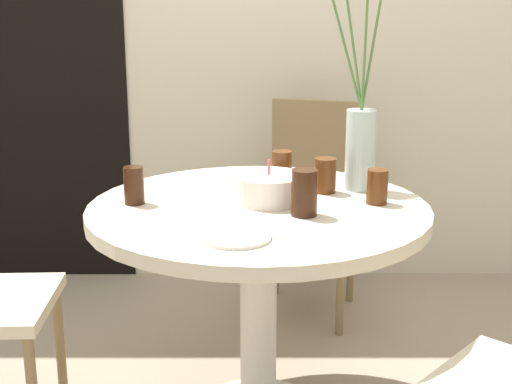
{
  "coord_description": "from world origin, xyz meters",
  "views": [
    {
      "loc": [
        -0.01,
        -2.03,
        1.31
      ],
      "look_at": [
        0.0,
        0.0,
        0.76
      ],
      "focal_mm": 50.0,
      "sensor_mm": 36.0,
      "label": 1
    }
  ],
  "objects_px": {
    "flower_vase": "(357,109)",
    "drink_glass_0": "(323,175)",
    "birthday_cake": "(266,188)",
    "drink_glass_4": "(279,169)",
    "side_plate": "(233,237)",
    "drink_glass_2": "(302,193)",
    "chair_right_flank": "(308,196)",
    "drink_glass_1": "(131,185)",
    "drink_glass_3": "(375,186)"
  },
  "relations": [
    {
      "from": "flower_vase",
      "to": "drink_glass_0",
      "type": "bearing_deg",
      "value": -157.82
    },
    {
      "from": "birthday_cake",
      "to": "drink_glass_4",
      "type": "distance_m",
      "value": 0.18
    },
    {
      "from": "side_plate",
      "to": "drink_glass_0",
      "type": "relative_size",
      "value": 1.66
    },
    {
      "from": "drink_glass_0",
      "to": "flower_vase",
      "type": "bearing_deg",
      "value": 22.18
    },
    {
      "from": "drink_glass_0",
      "to": "drink_glass_4",
      "type": "distance_m",
      "value": 0.15
    },
    {
      "from": "drink_glass_2",
      "to": "chair_right_flank",
      "type": "bearing_deg",
      "value": 84.38
    },
    {
      "from": "flower_vase",
      "to": "side_plate",
      "type": "height_order",
      "value": "flower_vase"
    },
    {
      "from": "drink_glass_1",
      "to": "drink_glass_3",
      "type": "bearing_deg",
      "value": 0.19
    },
    {
      "from": "drink_glass_1",
      "to": "drink_glass_4",
      "type": "bearing_deg",
      "value": 23.78
    },
    {
      "from": "birthday_cake",
      "to": "flower_vase",
      "type": "bearing_deg",
      "value": 27.37
    },
    {
      "from": "birthday_cake",
      "to": "chair_right_flank",
      "type": "bearing_deg",
      "value": 77.05
    },
    {
      "from": "drink_glass_3",
      "to": "drink_glass_1",
      "type": "bearing_deg",
      "value": -179.81
    },
    {
      "from": "chair_right_flank",
      "to": "drink_glass_1",
      "type": "xyz_separation_m",
      "value": [
        -0.6,
        -0.87,
        0.28
      ]
    },
    {
      "from": "birthday_cake",
      "to": "drink_glass_1",
      "type": "xyz_separation_m",
      "value": [
        -0.4,
        -0.02,
        0.01
      ]
    },
    {
      "from": "drink_glass_1",
      "to": "birthday_cake",
      "type": "bearing_deg",
      "value": 3.49
    },
    {
      "from": "drink_glass_1",
      "to": "chair_right_flank",
      "type": "bearing_deg",
      "value": 55.55
    },
    {
      "from": "drink_glass_2",
      "to": "drink_glass_3",
      "type": "bearing_deg",
      "value": 28.15
    },
    {
      "from": "side_plate",
      "to": "drink_glass_1",
      "type": "relative_size",
      "value": 1.62
    },
    {
      "from": "chair_right_flank",
      "to": "drink_glass_4",
      "type": "distance_m",
      "value": 0.74
    },
    {
      "from": "birthday_cake",
      "to": "flower_vase",
      "type": "height_order",
      "value": "flower_vase"
    },
    {
      "from": "side_plate",
      "to": "drink_glass_1",
      "type": "xyz_separation_m",
      "value": [
        -0.31,
        0.32,
        0.05
      ]
    },
    {
      "from": "birthday_cake",
      "to": "flower_vase",
      "type": "xyz_separation_m",
      "value": [
        0.29,
        0.15,
        0.22
      ]
    },
    {
      "from": "drink_glass_0",
      "to": "drink_glass_3",
      "type": "distance_m",
      "value": 0.19
    },
    {
      "from": "flower_vase",
      "to": "drink_glass_0",
      "type": "distance_m",
      "value": 0.23
    },
    {
      "from": "flower_vase",
      "to": "drink_glass_3",
      "type": "xyz_separation_m",
      "value": [
        0.04,
        -0.17,
        -0.21
      ]
    },
    {
      "from": "drink_glass_3",
      "to": "drink_glass_4",
      "type": "distance_m",
      "value": 0.34
    },
    {
      "from": "chair_right_flank",
      "to": "birthday_cake",
      "type": "height_order",
      "value": "chair_right_flank"
    },
    {
      "from": "chair_right_flank",
      "to": "drink_glass_1",
      "type": "distance_m",
      "value": 1.09
    },
    {
      "from": "birthday_cake",
      "to": "drink_glass_3",
      "type": "xyz_separation_m",
      "value": [
        0.32,
        -0.02,
        0.01
      ]
    },
    {
      "from": "birthday_cake",
      "to": "drink_glass_4",
      "type": "height_order",
      "value": "birthday_cake"
    },
    {
      "from": "flower_vase",
      "to": "drink_glass_2",
      "type": "distance_m",
      "value": 0.4
    },
    {
      "from": "drink_glass_2",
      "to": "drink_glass_3",
      "type": "distance_m",
      "value": 0.26
    },
    {
      "from": "flower_vase",
      "to": "drink_glass_0",
      "type": "height_order",
      "value": "flower_vase"
    },
    {
      "from": "flower_vase",
      "to": "drink_glass_1",
      "type": "relative_size",
      "value": 7.24
    },
    {
      "from": "drink_glass_2",
      "to": "side_plate",
      "type": "bearing_deg",
      "value": -132.51
    },
    {
      "from": "birthday_cake",
      "to": "drink_glass_1",
      "type": "height_order",
      "value": "birthday_cake"
    },
    {
      "from": "birthday_cake",
      "to": "drink_glass_1",
      "type": "distance_m",
      "value": 0.4
    },
    {
      "from": "birthday_cake",
      "to": "drink_glass_0",
      "type": "xyz_separation_m",
      "value": [
        0.18,
        0.1,
        0.01
      ]
    },
    {
      "from": "birthday_cake",
      "to": "drink_glass_1",
      "type": "bearing_deg",
      "value": -176.51
    },
    {
      "from": "chair_right_flank",
      "to": "side_plate",
      "type": "xyz_separation_m",
      "value": [
        -0.28,
        -1.19,
        0.22
      ]
    },
    {
      "from": "drink_glass_3",
      "to": "drink_glass_4",
      "type": "height_order",
      "value": "drink_glass_4"
    },
    {
      "from": "chair_right_flank",
      "to": "drink_glass_4",
      "type": "xyz_separation_m",
      "value": [
        -0.15,
        -0.67,
        0.28
      ]
    },
    {
      "from": "drink_glass_3",
      "to": "drink_glass_2",
      "type": "bearing_deg",
      "value": -151.85
    },
    {
      "from": "chair_right_flank",
      "to": "flower_vase",
      "type": "height_order",
      "value": "flower_vase"
    },
    {
      "from": "drink_glass_0",
      "to": "drink_glass_2",
      "type": "distance_m",
      "value": 0.26
    },
    {
      "from": "drink_glass_1",
      "to": "drink_glass_2",
      "type": "height_order",
      "value": "drink_glass_2"
    },
    {
      "from": "drink_glass_0",
      "to": "side_plate",
      "type": "bearing_deg",
      "value": -120.86
    },
    {
      "from": "chair_right_flank",
      "to": "drink_glass_4",
      "type": "relative_size",
      "value": 7.59
    },
    {
      "from": "drink_glass_3",
      "to": "drink_glass_4",
      "type": "xyz_separation_m",
      "value": [
        -0.28,
        0.19,
        0.01
      ]
    },
    {
      "from": "flower_vase",
      "to": "drink_glass_1",
      "type": "bearing_deg",
      "value": -165.9
    }
  ]
}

